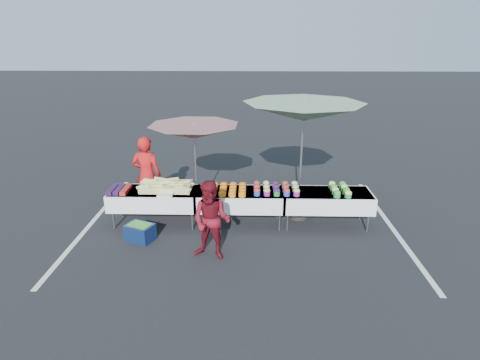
{
  "coord_description": "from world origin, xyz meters",
  "views": [
    {
      "loc": [
        0.21,
        -7.76,
        3.79
      ],
      "look_at": [
        0.0,
        0.0,
        1.0
      ],
      "focal_mm": 30.0,
      "sensor_mm": 36.0,
      "label": 1
    }
  ],
  "objects_px": {
    "storage_bin": "(140,232)",
    "umbrella_left": "(194,132)",
    "table_right": "(326,200)",
    "table_center": "(240,199)",
    "vendor": "(147,175)",
    "customer": "(211,221)",
    "table_left": "(155,198)",
    "umbrella_right": "(304,113)"
  },
  "relations": [
    {
      "from": "table_center",
      "to": "table_right",
      "type": "relative_size",
      "value": 1.0
    },
    {
      "from": "table_center",
      "to": "customer",
      "type": "xyz_separation_m",
      "value": [
        -0.47,
        -1.38,
        0.14
      ]
    },
    {
      "from": "table_left",
      "to": "customer",
      "type": "relative_size",
      "value": 1.28
    },
    {
      "from": "table_right",
      "to": "customer",
      "type": "relative_size",
      "value": 1.28
    },
    {
      "from": "vendor",
      "to": "customer",
      "type": "relative_size",
      "value": 1.21
    },
    {
      "from": "vendor",
      "to": "customer",
      "type": "xyz_separation_m",
      "value": [
        1.63,
        -1.98,
        -0.15
      ]
    },
    {
      "from": "umbrella_left",
      "to": "table_center",
      "type": "bearing_deg",
      "value": -33.61
    },
    {
      "from": "table_center",
      "to": "umbrella_right",
      "type": "distance_m",
      "value": 2.2
    },
    {
      "from": "umbrella_right",
      "to": "table_left",
      "type": "bearing_deg",
      "value": -172.61
    },
    {
      "from": "storage_bin",
      "to": "table_left",
      "type": "bearing_deg",
      "value": 102.58
    },
    {
      "from": "table_left",
      "to": "vendor",
      "type": "xyz_separation_m",
      "value": [
        -0.29,
        0.6,
        0.3
      ]
    },
    {
      "from": "table_right",
      "to": "table_center",
      "type": "bearing_deg",
      "value": 180.0
    },
    {
      "from": "table_center",
      "to": "table_left",
      "type": "bearing_deg",
      "value": 180.0
    },
    {
      "from": "table_left",
      "to": "umbrella_right",
      "type": "distance_m",
      "value": 3.56
    },
    {
      "from": "table_right",
      "to": "vendor",
      "type": "distance_m",
      "value": 3.95
    },
    {
      "from": "umbrella_left",
      "to": "storage_bin",
      "type": "bearing_deg",
      "value": -123.16
    },
    {
      "from": "table_left",
      "to": "table_right",
      "type": "relative_size",
      "value": 1.0
    },
    {
      "from": "table_left",
      "to": "table_center",
      "type": "xyz_separation_m",
      "value": [
        1.8,
        0.0,
        0.0
      ]
    },
    {
      "from": "table_right",
      "to": "umbrella_left",
      "type": "bearing_deg",
      "value": 166.61
    },
    {
      "from": "table_left",
      "to": "umbrella_left",
      "type": "xyz_separation_m",
      "value": [
        0.8,
        0.67,
        1.26
      ]
    },
    {
      "from": "table_left",
      "to": "umbrella_left",
      "type": "relative_size",
      "value": 0.71
    },
    {
      "from": "table_left",
      "to": "customer",
      "type": "bearing_deg",
      "value": -45.98
    },
    {
      "from": "umbrella_left",
      "to": "umbrella_right",
      "type": "xyz_separation_m",
      "value": [
        2.29,
        -0.27,
        0.48
      ]
    },
    {
      "from": "storage_bin",
      "to": "customer",
      "type": "bearing_deg",
      "value": 0.76
    },
    {
      "from": "umbrella_right",
      "to": "storage_bin",
      "type": "height_order",
      "value": "umbrella_right"
    },
    {
      "from": "umbrella_right",
      "to": "umbrella_left",
      "type": "bearing_deg",
      "value": 173.33
    },
    {
      "from": "table_left",
      "to": "customer",
      "type": "xyz_separation_m",
      "value": [
        1.33,
        -1.38,
        0.14
      ]
    },
    {
      "from": "table_left",
      "to": "table_center",
      "type": "distance_m",
      "value": 1.8
    },
    {
      "from": "umbrella_left",
      "to": "storage_bin",
      "type": "height_order",
      "value": "umbrella_left"
    },
    {
      "from": "table_center",
      "to": "customer",
      "type": "height_order",
      "value": "customer"
    },
    {
      "from": "customer",
      "to": "vendor",
      "type": "bearing_deg",
      "value": 143.76
    },
    {
      "from": "storage_bin",
      "to": "umbrella_right",
      "type": "bearing_deg",
      "value": 43.11
    },
    {
      "from": "table_right",
      "to": "customer",
      "type": "xyz_separation_m",
      "value": [
        -2.27,
        -1.38,
        0.14
      ]
    },
    {
      "from": "vendor",
      "to": "storage_bin",
      "type": "xyz_separation_m",
      "value": [
        0.15,
        -1.37,
        -0.71
      ]
    },
    {
      "from": "customer",
      "to": "table_left",
      "type": "bearing_deg",
      "value": 148.37
    },
    {
      "from": "vendor",
      "to": "umbrella_right",
      "type": "relative_size",
      "value": 0.63
    },
    {
      "from": "storage_bin",
      "to": "umbrella_left",
      "type": "bearing_deg",
      "value": 80.03
    },
    {
      "from": "customer",
      "to": "umbrella_left",
      "type": "distance_m",
      "value": 2.39
    },
    {
      "from": "table_right",
      "to": "storage_bin",
      "type": "bearing_deg",
      "value": -168.38
    },
    {
      "from": "customer",
      "to": "umbrella_right",
      "type": "distance_m",
      "value": 2.96
    },
    {
      "from": "table_center",
      "to": "table_right",
      "type": "distance_m",
      "value": 1.8
    },
    {
      "from": "table_left",
      "to": "table_center",
      "type": "height_order",
      "value": "same"
    }
  ]
}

